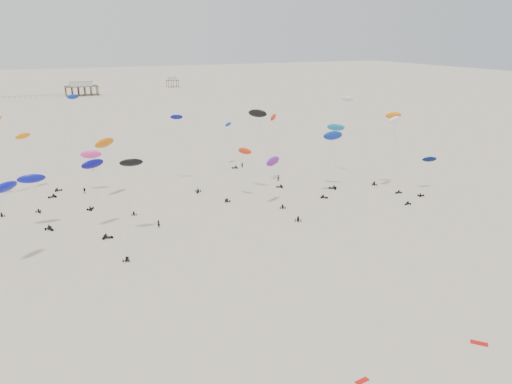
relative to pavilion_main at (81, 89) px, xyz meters
name	(u,v)px	position (x,y,z in m)	size (l,w,h in m)	color
ground_plane	(145,133)	(10.00, -150.00, -4.22)	(900.00, 900.00, 0.00)	beige
pavilion_main	(81,89)	(0.00, 0.00, 0.00)	(21.00, 13.00, 9.80)	brown
pavilion_small	(173,82)	(70.00, 30.00, -0.74)	(9.00, 7.00, 8.00)	brown
rig_0	(7,144)	(-38.00, -225.09, 10.26)	(9.63, 17.49, 24.92)	black
rig_1	(361,141)	(49.90, -243.45, 7.07)	(4.92, 14.31, 23.87)	black
rig_2	(31,152)	(-33.15, -219.03, 6.43)	(8.42, 11.57, 16.55)	black
rig_3	(187,153)	(4.17, -230.57, 5.28)	(4.68, 13.58, 20.16)	black
rig_4	(332,143)	(35.23, -251.59, 9.12)	(6.95, 4.28, 16.55)	black
rig_5	(130,178)	(-15.85, -260.42, 8.41)	(7.44, 13.98, 18.44)	black
rig_6	(34,187)	(-33.10, -246.34, 4.99)	(6.17, 4.92, 12.26)	black
rig_7	(428,167)	(59.86, -259.11, 2.21)	(8.55, 6.28, 9.96)	black
rig_9	(275,133)	(26.31, -237.76, 9.97)	(3.92, 7.26, 19.32)	black
rig_10	(396,129)	(51.31, -255.77, 12.11)	(7.29, 14.22, 21.03)	black
rig_11	(67,135)	(-23.97, -213.59, 9.12)	(9.67, 12.93, 25.36)	black
rig_12	(394,130)	(52.97, -253.26, 11.40)	(4.64, 7.70, 20.33)	black
rig_13	(1,203)	(-38.32, -264.73, 7.92)	(8.95, 6.88, 15.89)	black
rig_14	(96,179)	(-21.62, -253.58, 7.21)	(5.47, 8.56, 15.55)	black
rig_15	(106,148)	(-16.30, -232.38, 8.79)	(7.11, 18.83, 19.64)	black
rig_16	(278,172)	(18.74, -254.84, 4.40)	(5.32, 15.73, 15.28)	black
rig_17	(335,143)	(39.18, -247.09, 7.98)	(4.52, 4.51, 17.45)	black
rig_18	(239,166)	(12.95, -245.38, 4.25)	(7.55, 4.01, 12.94)	black
rig_19	(262,130)	(19.31, -244.79, 12.63)	(4.83, 17.27, 23.25)	black
rig_20	(91,162)	(-19.67, -226.29, 4.32)	(6.49, 17.24, 17.06)	black
rig_21	(231,139)	(22.69, -214.62, 4.37)	(3.65, 6.80, 13.77)	black
spectator_0	(159,227)	(-10.04, -256.15, -4.22)	(0.75, 0.51, 2.05)	black
spectator_1	(279,181)	(28.87, -235.28, -4.22)	(1.01, 0.59, 2.08)	black
spectator_2	(85,193)	(-21.86, -224.97, -4.22)	(1.16, 0.62, 1.96)	black
spectator_3	(242,168)	(25.24, -217.53, -4.22)	(0.72, 0.50, 1.98)	black
grounded_kite_a	(479,343)	(18.91, -314.74, -4.22)	(2.20, 0.90, 0.08)	red
grounded_kite_b	(362,381)	(0.21, -314.65, -4.22)	(1.80, 0.70, 0.07)	red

